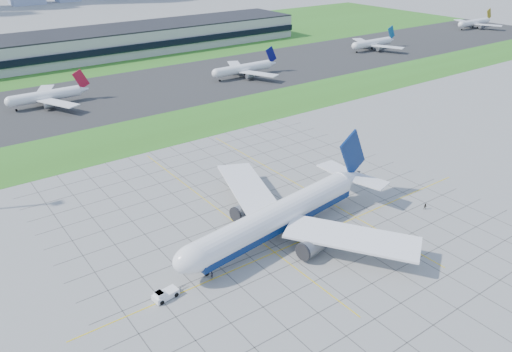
{
  "coord_description": "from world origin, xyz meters",
  "views": [
    {
      "loc": [
        -72.61,
        -80.28,
        69.68
      ],
      "look_at": [
        2.7,
        23.15,
        7.0
      ],
      "focal_mm": 35.0,
      "sensor_mm": 36.0,
      "label": 1
    }
  ],
  "objects": [
    {
      "name": "distant_jet_3",
      "position": [
        184.14,
        142.22,
        4.48
      ],
      "size": [
        37.4,
        42.66,
        14.08
      ],
      "color": "white",
      "rests_on": "ground"
    },
    {
      "name": "terminal",
      "position": [
        40.0,
        229.87,
        7.89
      ],
      "size": [
        260.0,
        43.0,
        15.8
      ],
      "color": "#B7B7B2",
      "rests_on": "ground"
    },
    {
      "name": "grass_far",
      "position": [
        0.0,
        255.0,
        0.02
      ],
      "size": [
        700.0,
        145.0,
        0.04
      ],
      "primitive_type": "cube",
      "color": "#33621C",
      "rests_on": "ground"
    },
    {
      "name": "asphalt_taxiway",
      "position": [
        0.0,
        145.0,
        0.03
      ],
      "size": [
        700.0,
        75.0,
        0.04
      ],
      "primitive_type": "cube",
      "color": "#383838",
      "rests_on": "ground"
    },
    {
      "name": "apron_markings",
      "position": [
        0.43,
        11.09,
        0.02
      ],
      "size": [
        120.0,
        130.0,
        0.03
      ],
      "color": "#474744",
      "rests_on": "ground"
    },
    {
      "name": "crew_near",
      "position": [
        -27.5,
        -1.62,
        0.98
      ],
      "size": [
        0.84,
        0.84,
        1.97
      ],
      "primitive_type": "imported",
      "rotation": [
        0.0,
        0.0,
        0.8
      ],
      "color": "black",
      "rests_on": "ground"
    },
    {
      "name": "crew_far",
      "position": [
        36.81,
        -10.28,
        0.91
      ],
      "size": [
        1.09,
        1.12,
        1.82
      ],
      "primitive_type": "imported",
      "rotation": [
        0.0,
        0.0,
        -0.9
      ],
      "color": "black",
      "rests_on": "ground"
    },
    {
      "name": "distant_jet_2",
      "position": [
        77.21,
        136.31,
        4.49
      ],
      "size": [
        39.21,
        42.66,
        14.08
      ],
      "color": "white",
      "rests_on": "ground"
    },
    {
      "name": "distant_jet_1",
      "position": [
        -21.52,
        147.43,
        4.48
      ],
      "size": [
        34.86,
        42.66,
        14.08
      ],
      "color": "white",
      "rests_on": "ground"
    },
    {
      "name": "distant_jet_4",
      "position": [
        313.2,
        150.96,
        4.49
      ],
      "size": [
        41.07,
        42.66,
        14.08
      ],
      "color": "white",
      "rests_on": "ground"
    },
    {
      "name": "ground",
      "position": [
        0.0,
        0.0,
        0.0
      ],
      "size": [
        1400.0,
        1400.0,
        0.0
      ],
      "primitive_type": "plane",
      "color": "#9C9C97",
      "rests_on": "ground"
    },
    {
      "name": "pushback_tug",
      "position": [
        -39.18,
        -1.56,
        0.99
      ],
      "size": [
        8.15,
        3.44,
        2.24
      ],
      "rotation": [
        0.0,
        0.0,
        0.14
      ],
      "color": "white",
      "rests_on": "ground"
    },
    {
      "name": "grass_median",
      "position": [
        0.0,
        90.0,
        0.02
      ],
      "size": [
        700.0,
        35.0,
        0.04
      ],
      "primitive_type": "cube",
      "color": "#33621C",
      "rests_on": "ground"
    },
    {
      "name": "airliner",
      "position": [
        -4.83,
        3.19,
        5.79
      ],
      "size": [
        67.13,
        67.59,
        21.19
      ],
      "rotation": [
        0.0,
        0.0,
        0.14
      ],
      "color": "white",
      "rests_on": "ground"
    }
  ]
}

